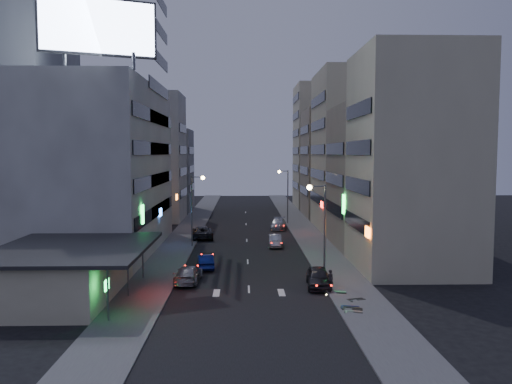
{
  "coord_description": "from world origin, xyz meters",
  "views": [
    {
      "loc": [
        -0.44,
        -34.62,
        10.75
      ],
      "look_at": [
        0.98,
        19.85,
        6.46
      ],
      "focal_mm": 35.0,
      "sensor_mm": 36.0,
      "label": 1
    }
  ],
  "objects_px": {
    "parked_car_right_mid": "(275,241)",
    "scooter_blue": "(359,298)",
    "parked_car_right_far": "(278,224)",
    "road_car_silver": "(188,274)",
    "scooter_silver_a": "(363,304)",
    "parked_car_left": "(202,232)",
    "scooter_black_b": "(362,290)",
    "person": "(330,280)",
    "parked_car_right_near": "(318,277)",
    "scooter_black_a": "(363,300)",
    "road_car_blue": "(205,261)",
    "scooter_silver_b": "(346,284)"
  },
  "relations": [
    {
      "from": "parked_car_left",
      "to": "parked_car_right_far",
      "type": "relative_size",
      "value": 1.09
    },
    {
      "from": "parked_car_left",
      "to": "parked_car_right_far",
      "type": "distance_m",
      "value": 12.64
    },
    {
      "from": "scooter_silver_b",
      "to": "scooter_blue",
      "type": "bearing_deg",
      "value": -164.7
    },
    {
      "from": "person",
      "to": "scooter_silver_b",
      "type": "height_order",
      "value": "person"
    },
    {
      "from": "parked_car_left",
      "to": "road_car_silver",
      "type": "distance_m",
      "value": 21.37
    },
    {
      "from": "parked_car_right_far",
      "to": "scooter_blue",
      "type": "height_order",
      "value": "parked_car_right_far"
    },
    {
      "from": "parked_car_left",
      "to": "scooter_black_b",
      "type": "height_order",
      "value": "parked_car_left"
    },
    {
      "from": "parked_car_right_far",
      "to": "road_car_silver",
      "type": "relative_size",
      "value": 1.05
    },
    {
      "from": "parked_car_right_near",
      "to": "scooter_blue",
      "type": "height_order",
      "value": "parked_car_right_near"
    },
    {
      "from": "parked_car_left",
      "to": "scooter_silver_a",
      "type": "bearing_deg",
      "value": 107.39
    },
    {
      "from": "parked_car_right_far",
      "to": "scooter_black_a",
      "type": "relative_size",
      "value": 2.61
    },
    {
      "from": "scooter_blue",
      "to": "scooter_black_b",
      "type": "relative_size",
      "value": 1.0
    },
    {
      "from": "road_car_silver",
      "to": "road_car_blue",
      "type": "bearing_deg",
      "value": -98.32
    },
    {
      "from": "parked_car_left",
      "to": "scooter_silver_b",
      "type": "height_order",
      "value": "parked_car_left"
    },
    {
      "from": "parked_car_right_near",
      "to": "scooter_silver_b",
      "type": "relative_size",
      "value": 2.23
    },
    {
      "from": "road_car_silver",
      "to": "scooter_black_a",
      "type": "distance_m",
      "value": 14.9
    },
    {
      "from": "scooter_silver_a",
      "to": "scooter_black_b",
      "type": "bearing_deg",
      "value": 2.73
    },
    {
      "from": "parked_car_right_near",
      "to": "scooter_blue",
      "type": "xyz_separation_m",
      "value": [
        2.03,
        -5.52,
        -0.09
      ]
    },
    {
      "from": "parked_car_right_mid",
      "to": "scooter_blue",
      "type": "xyz_separation_m",
      "value": [
        4.4,
        -22.8,
        0.02
      ]
    },
    {
      "from": "road_car_blue",
      "to": "scooter_silver_b",
      "type": "height_order",
      "value": "scooter_silver_b"
    },
    {
      "from": "parked_car_left",
      "to": "scooter_silver_a",
      "type": "relative_size",
      "value": 3.26
    },
    {
      "from": "road_car_silver",
      "to": "scooter_silver_a",
      "type": "bearing_deg",
      "value": 150.0
    },
    {
      "from": "parked_car_left",
      "to": "scooter_silver_a",
      "type": "height_order",
      "value": "parked_car_left"
    },
    {
      "from": "road_car_blue",
      "to": "scooter_silver_b",
      "type": "distance_m",
      "value": 14.3
    },
    {
      "from": "road_car_blue",
      "to": "parked_car_right_far",
      "type": "bearing_deg",
      "value": -117.58
    },
    {
      "from": "parked_car_right_near",
      "to": "parked_car_left",
      "type": "bearing_deg",
      "value": 120.64
    },
    {
      "from": "parked_car_right_mid",
      "to": "scooter_silver_a",
      "type": "distance_m",
      "value": 24.3
    },
    {
      "from": "scooter_blue",
      "to": "road_car_silver",
      "type": "bearing_deg",
      "value": 72.52
    },
    {
      "from": "parked_car_right_near",
      "to": "parked_car_right_far",
      "type": "bearing_deg",
      "value": 96.67
    },
    {
      "from": "parked_car_right_near",
      "to": "road_car_blue",
      "type": "relative_size",
      "value": 1.15
    },
    {
      "from": "person",
      "to": "scooter_silver_a",
      "type": "height_order",
      "value": "person"
    },
    {
      "from": "scooter_black_a",
      "to": "parked_car_left",
      "type": "bearing_deg",
      "value": 45.69
    },
    {
      "from": "person",
      "to": "scooter_black_b",
      "type": "bearing_deg",
      "value": 117.08
    },
    {
      "from": "parked_car_right_near",
      "to": "road_car_silver",
      "type": "relative_size",
      "value": 0.95
    },
    {
      "from": "road_car_blue",
      "to": "parked_car_right_near",
      "type": "bearing_deg",
      "value": 137.12
    },
    {
      "from": "parked_car_right_near",
      "to": "scooter_black_b",
      "type": "relative_size",
      "value": 2.47
    },
    {
      "from": "parked_car_right_far",
      "to": "scooter_silver_a",
      "type": "xyz_separation_m",
      "value": [
        3.05,
        -37.18,
        -0.1
      ]
    },
    {
      "from": "parked_car_right_mid",
      "to": "road_car_blue",
      "type": "bearing_deg",
      "value": -122.17
    },
    {
      "from": "parked_car_right_far",
      "to": "scooter_silver_a",
      "type": "distance_m",
      "value": 37.31
    },
    {
      "from": "person",
      "to": "scooter_black_a",
      "type": "bearing_deg",
      "value": 92.14
    },
    {
      "from": "parked_car_right_far",
      "to": "person",
      "type": "relative_size",
      "value": 3.22
    },
    {
      "from": "scooter_blue",
      "to": "person",
      "type": "bearing_deg",
      "value": 29.49
    },
    {
      "from": "scooter_blue",
      "to": "scooter_silver_b",
      "type": "bearing_deg",
      "value": 14.98
    },
    {
      "from": "parked_car_right_near",
      "to": "scooter_black_a",
      "type": "height_order",
      "value": "parked_car_right_near"
    },
    {
      "from": "parked_car_left",
      "to": "scooter_blue",
      "type": "distance_m",
      "value": 31.46
    },
    {
      "from": "person",
      "to": "scooter_blue",
      "type": "xyz_separation_m",
      "value": [
        1.33,
        -4.24,
        -0.22
      ]
    },
    {
      "from": "parked_car_right_near",
      "to": "parked_car_right_mid",
      "type": "height_order",
      "value": "parked_car_right_near"
    },
    {
      "from": "road_car_blue",
      "to": "road_car_silver",
      "type": "relative_size",
      "value": 0.83
    },
    {
      "from": "parked_car_right_near",
      "to": "scooter_silver_b",
      "type": "bearing_deg",
      "value": -41.63
    },
    {
      "from": "parked_car_right_far",
      "to": "scooter_blue",
      "type": "bearing_deg",
      "value": -78.6
    }
  ]
}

